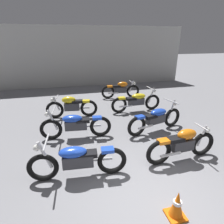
{
  "coord_description": "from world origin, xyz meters",
  "views": [
    {
      "loc": [
        -1.47,
        -2.51,
        2.93
      ],
      "look_at": [
        0.0,
        3.33,
        0.55
      ],
      "focal_mm": 30.34,
      "sensor_mm": 36.0,
      "label": 1
    }
  ],
  "objects_px": {
    "motorcycle_left_row_0": "(77,160)",
    "traffic_cone": "(177,205)",
    "motorcycle_right_row_2": "(137,101)",
    "motorcycle_left_row_2": "(72,106)",
    "motorcycle_right_row_1": "(156,118)",
    "motorcycle_right_row_3": "(121,89)",
    "motorcycle_left_row_1": "(76,124)",
    "motorcycle_right_row_0": "(182,144)"
  },
  "relations": [
    {
      "from": "motorcycle_left_row_0",
      "to": "traffic_cone",
      "type": "bearing_deg",
      "value": -42.72
    },
    {
      "from": "motorcycle_right_row_2",
      "to": "motorcycle_left_row_2",
      "type": "bearing_deg",
      "value": 179.89
    },
    {
      "from": "motorcycle_right_row_1",
      "to": "motorcycle_right_row_2",
      "type": "bearing_deg",
      "value": 88.83
    },
    {
      "from": "motorcycle_left_row_0",
      "to": "motorcycle_right_row_3",
      "type": "distance_m",
      "value": 6.07
    },
    {
      "from": "motorcycle_left_row_2",
      "to": "motorcycle_right_row_1",
      "type": "bearing_deg",
      "value": -35.48
    },
    {
      "from": "motorcycle_right_row_2",
      "to": "traffic_cone",
      "type": "xyz_separation_m",
      "value": [
        -1.16,
        -4.96,
        -0.19
      ]
    },
    {
      "from": "motorcycle_left_row_1",
      "to": "motorcycle_right_row_3",
      "type": "xyz_separation_m",
      "value": [
        2.53,
        3.66,
        0.01
      ]
    },
    {
      "from": "motorcycle_left_row_0",
      "to": "motorcycle_left_row_1",
      "type": "relative_size",
      "value": 1.0
    },
    {
      "from": "motorcycle_left_row_2",
      "to": "motorcycle_right_row_3",
      "type": "relative_size",
      "value": 1.0
    },
    {
      "from": "motorcycle_left_row_2",
      "to": "motorcycle_right_row_2",
      "type": "height_order",
      "value": "motorcycle_right_row_2"
    },
    {
      "from": "motorcycle_right_row_1",
      "to": "motorcycle_left_row_2",
      "type": "bearing_deg",
      "value": 144.52
    },
    {
      "from": "motorcycle_left_row_1",
      "to": "motorcycle_right_row_0",
      "type": "relative_size",
      "value": 1.1
    },
    {
      "from": "motorcycle_left_row_2",
      "to": "motorcycle_right_row_1",
      "type": "height_order",
      "value": "motorcycle_right_row_1"
    },
    {
      "from": "motorcycle_left_row_0",
      "to": "motorcycle_right_row_0",
      "type": "bearing_deg",
      "value": 0.3
    },
    {
      "from": "traffic_cone",
      "to": "motorcycle_right_row_3",
      "type": "bearing_deg",
      "value": 81.37
    },
    {
      "from": "motorcycle_left_row_1",
      "to": "motorcycle_left_row_2",
      "type": "xyz_separation_m",
      "value": [
        -0.03,
        1.7,
        0.01
      ]
    },
    {
      "from": "motorcycle_right_row_0",
      "to": "motorcycle_right_row_2",
      "type": "distance_m",
      "value": 3.51
    },
    {
      "from": "motorcycle_right_row_0",
      "to": "motorcycle_left_row_0",
      "type": "bearing_deg",
      "value": -179.7
    },
    {
      "from": "motorcycle_right_row_3",
      "to": "motorcycle_right_row_0",
      "type": "bearing_deg",
      "value": -90.22
    },
    {
      "from": "motorcycle_right_row_0",
      "to": "traffic_cone",
      "type": "relative_size",
      "value": 3.65
    },
    {
      "from": "motorcycle_left_row_2",
      "to": "motorcycle_right_row_2",
      "type": "bearing_deg",
      "value": -0.11
    },
    {
      "from": "motorcycle_left_row_0",
      "to": "motorcycle_right_row_1",
      "type": "distance_m",
      "value": 3.15
    },
    {
      "from": "motorcycle_right_row_3",
      "to": "motorcycle_right_row_2",
      "type": "bearing_deg",
      "value": -86.92
    },
    {
      "from": "motorcycle_right_row_3",
      "to": "motorcycle_left_row_2",
      "type": "bearing_deg",
      "value": -142.67
    },
    {
      "from": "motorcycle_left_row_0",
      "to": "motorcycle_left_row_2",
      "type": "distance_m",
      "value": 3.53
    },
    {
      "from": "motorcycle_left_row_1",
      "to": "motorcycle_right_row_1",
      "type": "xyz_separation_m",
      "value": [
        2.6,
        -0.17,
        0.0
      ]
    },
    {
      "from": "motorcycle_right_row_0",
      "to": "traffic_cone",
      "type": "xyz_separation_m",
      "value": [
        -1.03,
        -1.46,
        -0.2
      ]
    },
    {
      "from": "motorcycle_right_row_0",
      "to": "motorcycle_right_row_2",
      "type": "height_order",
      "value": "motorcycle_right_row_2"
    },
    {
      "from": "motorcycle_right_row_2",
      "to": "motorcycle_right_row_3",
      "type": "height_order",
      "value": "motorcycle_right_row_2"
    },
    {
      "from": "traffic_cone",
      "to": "motorcycle_right_row_0",
      "type": "bearing_deg",
      "value": 54.72
    },
    {
      "from": "motorcycle_left_row_0",
      "to": "motorcycle_left_row_1",
      "type": "distance_m",
      "value": 1.82
    },
    {
      "from": "motorcycle_left_row_0",
      "to": "motorcycle_right_row_2",
      "type": "relative_size",
      "value": 1.0
    },
    {
      "from": "motorcycle_left_row_0",
      "to": "traffic_cone",
      "type": "distance_m",
      "value": 2.14
    },
    {
      "from": "motorcycle_right_row_3",
      "to": "traffic_cone",
      "type": "height_order",
      "value": "motorcycle_right_row_3"
    },
    {
      "from": "traffic_cone",
      "to": "motorcycle_right_row_2",
      "type": "bearing_deg",
      "value": 76.88
    },
    {
      "from": "motorcycle_left_row_0",
      "to": "traffic_cone",
      "type": "xyz_separation_m",
      "value": [
        1.56,
        -1.44,
        -0.19
      ]
    },
    {
      "from": "motorcycle_right_row_3",
      "to": "motorcycle_left_row_1",
      "type": "bearing_deg",
      "value": -124.67
    },
    {
      "from": "motorcycle_right_row_0",
      "to": "motorcycle_left_row_1",
      "type": "bearing_deg",
      "value": 144.24
    },
    {
      "from": "motorcycle_left_row_0",
      "to": "motorcycle_right_row_2",
      "type": "height_order",
      "value": "same"
    },
    {
      "from": "motorcycle_left_row_0",
      "to": "motorcycle_right_row_3",
      "type": "bearing_deg",
      "value": 64.5
    },
    {
      "from": "motorcycle_left_row_0",
      "to": "motorcycle_right_row_1",
      "type": "xyz_separation_m",
      "value": [
        2.68,
        1.65,
        0.0
      ]
    },
    {
      "from": "motorcycle_right_row_1",
      "to": "traffic_cone",
      "type": "height_order",
      "value": "motorcycle_right_row_1"
    }
  ]
}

